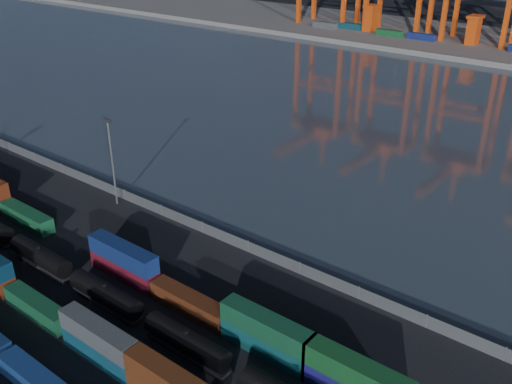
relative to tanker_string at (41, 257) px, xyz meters
The scene contains 8 objects.
ground 22.59m from the tanker_string, 12.59° to the right, with size 700.00×700.00×0.00m, color black.
harbor_water 102.49m from the tanker_string, 77.62° to the left, with size 700.00×700.00×0.00m, color #2F3944.
container_row_mid 20.34m from the tanker_string, 19.99° to the right, with size 141.96×2.44×5.21m.
container_row_north 9.59m from the tanker_string, 41.33° to the left, with size 141.91×2.60×5.55m.
tanker_string is the anchor object (origin of this frame).
waterfront_fence 31.88m from the tanker_string, 46.44° to the left, with size 160.12×0.12×2.20m.
yard_light_mast 23.72m from the tanker_string, 110.86° to the left, with size 1.60×0.40×16.60m.
quay_containers 190.88m from the tanker_string, 86.71° to the left, with size 172.58×10.99×2.60m.
Camera 1 is at (49.14, -32.47, 49.16)m, focal length 40.00 mm.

